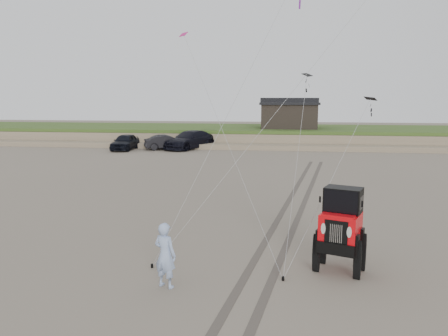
# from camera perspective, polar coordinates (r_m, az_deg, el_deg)

# --- Properties ---
(ground) EXTENTS (160.00, 160.00, 0.00)m
(ground) POSITION_cam_1_polar(r_m,az_deg,el_deg) (13.70, 1.34, -12.91)
(ground) COLOR #6B6054
(ground) RESTS_ON ground
(dune_ridge) EXTENTS (160.00, 14.25, 1.73)m
(dune_ridge) POSITION_cam_1_polar(r_m,az_deg,el_deg) (50.31, 6.14, 4.26)
(dune_ridge) COLOR #7A6B54
(dune_ridge) RESTS_ON ground
(cabin) EXTENTS (6.40, 5.40, 3.35)m
(cabin) POSITION_cam_1_polar(r_m,az_deg,el_deg) (49.65, 8.50, 6.94)
(cabin) COLOR black
(cabin) RESTS_ON dune_ridge
(truck_a) EXTENTS (1.94, 4.64, 1.57)m
(truck_a) POSITION_cam_1_polar(r_m,az_deg,el_deg) (44.20, -12.80, 3.35)
(truck_a) COLOR black
(truck_a) RESTS_ON ground
(truck_b) EXTENTS (4.65, 3.14, 1.45)m
(truck_b) POSITION_cam_1_polar(r_m,az_deg,el_deg) (43.78, -7.49, 3.36)
(truck_b) COLOR black
(truck_b) RESTS_ON ground
(truck_c) EXTENTS (5.19, 6.69, 1.81)m
(truck_c) POSITION_cam_1_polar(r_m,az_deg,el_deg) (44.05, -4.48, 3.69)
(truck_c) COLOR black
(truck_c) RESTS_ON ground
(jeep) EXTENTS (4.10, 5.92, 2.03)m
(jeep) POSITION_cam_1_polar(r_m,az_deg,el_deg) (13.54, 14.92, -8.93)
(jeep) COLOR red
(jeep) RESTS_ON ground
(man) EXTENTS (0.78, 0.65, 1.83)m
(man) POSITION_cam_1_polar(r_m,az_deg,el_deg) (12.22, -7.69, -11.21)
(man) COLOR #869DD0
(man) RESTS_ON ground
(stake_main) EXTENTS (0.08, 0.08, 0.12)m
(stake_main) POSITION_cam_1_polar(r_m,az_deg,el_deg) (13.87, -9.38, -12.48)
(stake_main) COLOR black
(stake_main) RESTS_ON ground
(stake_aux) EXTENTS (0.08, 0.08, 0.12)m
(stake_aux) POSITION_cam_1_polar(r_m,az_deg,el_deg) (12.92, 7.72, -14.12)
(stake_aux) COLOR black
(stake_aux) RESTS_ON ground
(tire_tracks) EXTENTS (5.22, 29.74, 0.01)m
(tire_tracks) POSITION_cam_1_polar(r_m,az_deg,el_deg) (21.25, 9.16, -4.92)
(tire_tracks) COLOR #4C443D
(tire_tracks) RESTS_ON ground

